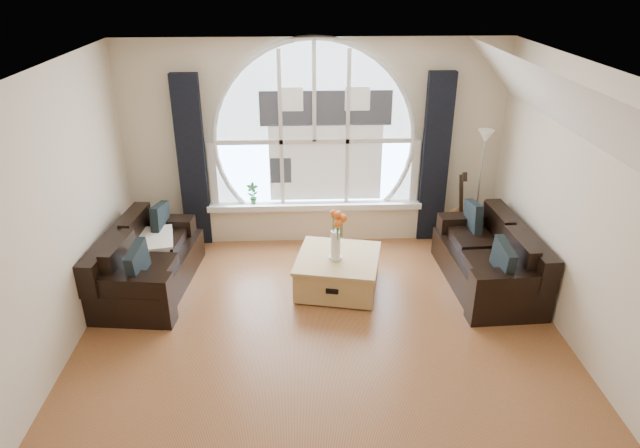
{
  "coord_description": "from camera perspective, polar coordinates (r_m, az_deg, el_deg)",
  "views": [
    {
      "loc": [
        -0.22,
        -4.36,
        3.53
      ],
      "look_at": [
        0.0,
        0.9,
        1.05
      ],
      "focal_mm": 31.37,
      "sensor_mm": 36.0,
      "label": 1
    }
  ],
  "objects": [
    {
      "name": "sofa_right",
      "position": [
        6.87,
        16.81,
        -3.03
      ],
      "size": [
        0.93,
        1.74,
        0.76
      ],
      "primitive_type": "cube",
      "rotation": [
        0.0,
        0.0,
        0.05
      ],
      "color": "black",
      "rests_on": "ground"
    },
    {
      "name": "curtain_right",
      "position": [
        7.6,
        11.67,
        6.46
      ],
      "size": [
        0.35,
        0.12,
        2.3
      ],
      "primitive_type": "cube",
      "color": "black",
      "rests_on": "ground"
    },
    {
      "name": "guitar",
      "position": [
        7.76,
        13.96,
        1.72
      ],
      "size": [
        0.4,
        0.31,
        1.06
      ],
      "primitive_type": "cube",
      "rotation": [
        0.0,
        0.0,
        0.2
      ],
      "color": "brown",
      "rests_on": "ground"
    },
    {
      "name": "wall_back",
      "position": [
        7.44,
        -0.59,
        8.19
      ],
      "size": [
        5.0,
        0.01,
        2.7
      ],
      "primitive_type": "cube",
      "color": "beige",
      "rests_on": "ground"
    },
    {
      "name": "curtain_left",
      "position": [
        7.51,
        -12.92,
        6.11
      ],
      "size": [
        0.35,
        0.12,
        2.3
      ],
      "primitive_type": "cube",
      "color": "black",
      "rests_on": "ground"
    },
    {
      "name": "sofa_left",
      "position": [
        6.83,
        -17.12,
        -3.28
      ],
      "size": [
        1.03,
        1.78,
        0.75
      ],
      "primitive_type": "cube",
      "rotation": [
        0.0,
        0.0,
        -0.11
      ],
      "color": "black",
      "rests_on": "ground"
    },
    {
      "name": "ceiling",
      "position": [
        4.44,
        0.49,
        14.46
      ],
      "size": [
        5.0,
        5.5,
        0.01
      ],
      "primitive_type": "cube",
      "color": "silver",
      "rests_on": "ground"
    },
    {
      "name": "floor_lamp",
      "position": [
        7.7,
        15.89,
        3.46
      ],
      "size": [
        0.24,
        0.24,
        1.6
      ],
      "primitive_type": "cube",
      "color": "#B2B2B2",
      "rests_on": "ground"
    },
    {
      "name": "attic_slope",
      "position": [
        5.12,
        26.25,
        9.34
      ],
      "size": [
        0.92,
        5.5,
        0.72
      ],
      "primitive_type": "cube",
      "color": "silver",
      "rests_on": "ground"
    },
    {
      "name": "vase_flowers",
      "position": [
        6.29,
        1.62,
        -0.42
      ],
      "size": [
        0.24,
        0.24,
        0.7
      ],
      "primitive_type": "cube",
      "color": "white",
      "rests_on": "coffee_chest"
    },
    {
      "name": "throw_blanket",
      "position": [
        6.98,
        -17.03,
        -1.68
      ],
      "size": [
        0.65,
        0.65,
        0.1
      ],
      "primitive_type": "cube",
      "rotation": [
        0.0,
        0.0,
        0.21
      ],
      "color": "silver",
      "rests_on": "sofa_left"
    },
    {
      "name": "coffee_chest",
      "position": [
        6.6,
        1.83,
        -4.79
      ],
      "size": [
        1.11,
        1.11,
        0.46
      ],
      "primitive_type": "cube",
      "rotation": [
        0.0,
        0.0,
        -0.21
      ],
      "color": "tan",
      "rests_on": "ground"
    },
    {
      "name": "arched_window",
      "position": [
        7.33,
        -0.59,
        10.17
      ],
      "size": [
        2.6,
        0.06,
        2.15
      ],
      "primitive_type": "cube",
      "color": "silver",
      "rests_on": "wall_back"
    },
    {
      "name": "window_frame",
      "position": [
        7.3,
        -0.58,
        10.11
      ],
      "size": [
        2.76,
        0.08,
        2.15
      ],
      "primitive_type": "cube",
      "color": "white",
      "rests_on": "wall_back"
    },
    {
      "name": "wall_left",
      "position": [
        5.38,
        -27.22,
        -1.66
      ],
      "size": [
        0.01,
        5.5,
        2.7
      ],
      "primitive_type": "cube",
      "color": "beige",
      "rests_on": "ground"
    },
    {
      "name": "ground",
      "position": [
        5.61,
        0.39,
        -13.74
      ],
      "size": [
        5.0,
        5.5,
        0.01
      ],
      "primitive_type": "cube",
      "color": "brown",
      "rests_on": "ground"
    },
    {
      "name": "wall_right",
      "position": [
        5.58,
        27.02,
        -0.7
      ],
      "size": [
        0.01,
        5.5,
        2.7
      ],
      "primitive_type": "cube",
      "color": "beige",
      "rests_on": "ground"
    },
    {
      "name": "neighbor_house",
      "position": [
        7.36,
        0.6,
        9.22
      ],
      "size": [
        1.7,
        0.02,
        1.5
      ],
      "primitive_type": "cube",
      "color": "silver",
      "rests_on": "wall_back"
    },
    {
      "name": "window_sill",
      "position": [
        7.63,
        -0.54,
        1.93
      ],
      "size": [
        2.9,
        0.22,
        0.08
      ],
      "primitive_type": "cube",
      "color": "white",
      "rests_on": "wall_back"
    },
    {
      "name": "potted_plant",
      "position": [
        7.58,
        -6.89,
        3.12
      ],
      "size": [
        0.16,
        0.11,
        0.3
      ],
      "primitive_type": "imported",
      "rotation": [
        0.0,
        0.0,
        0.03
      ],
      "color": "#1E6023",
      "rests_on": "window_sill"
    }
  ]
}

